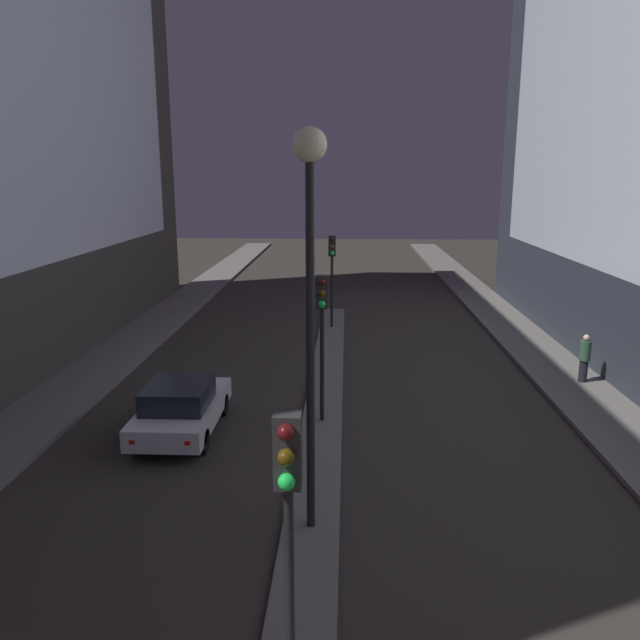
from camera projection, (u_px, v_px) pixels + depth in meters
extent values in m
cube|color=#66605B|center=(323.00, 410.00, 18.46)|extent=(1.13, 28.09, 0.11)
cylinder|color=black|center=(290.00, 607.00, 7.59)|extent=(0.12, 0.12, 3.22)
cube|color=#2D2D2D|center=(288.00, 450.00, 7.12)|extent=(0.32, 0.28, 0.90)
sphere|color=#4C0F0F|center=(286.00, 432.00, 6.88)|extent=(0.20, 0.20, 0.20)
sphere|color=#4C380A|center=(286.00, 457.00, 6.95)|extent=(0.20, 0.20, 0.20)
sphere|color=#1EEA4C|center=(287.00, 482.00, 7.02)|extent=(0.20, 0.20, 0.20)
cylinder|color=black|center=(322.00, 365.00, 17.20)|extent=(0.12, 0.12, 3.22)
cube|color=#2D2D2D|center=(322.00, 292.00, 16.73)|extent=(0.32, 0.28, 0.90)
sphere|color=#4C0F0F|center=(322.00, 282.00, 16.48)|extent=(0.20, 0.20, 0.20)
sphere|color=#4C380A|center=(322.00, 293.00, 16.55)|extent=(0.20, 0.20, 0.20)
sphere|color=#1EEA4C|center=(322.00, 304.00, 16.62)|extent=(0.20, 0.20, 0.20)
cylinder|color=black|center=(332.00, 292.00, 28.00)|extent=(0.12, 0.12, 3.22)
cube|color=#2D2D2D|center=(332.00, 246.00, 27.53)|extent=(0.32, 0.28, 0.90)
sphere|color=#4C0F0F|center=(332.00, 240.00, 27.29)|extent=(0.20, 0.20, 0.20)
sphere|color=#4C380A|center=(332.00, 246.00, 27.36)|extent=(0.20, 0.20, 0.20)
sphere|color=#1EEA4C|center=(332.00, 253.00, 27.43)|extent=(0.20, 0.20, 0.20)
cylinder|color=black|center=(310.00, 353.00, 11.49)|extent=(0.16, 0.16, 7.06)
sphere|color=#F9EAB2|center=(310.00, 144.00, 10.65)|extent=(0.61, 0.61, 0.61)
cube|color=silver|center=(182.00, 411.00, 16.89)|extent=(1.92, 4.19, 0.56)
cube|color=black|center=(178.00, 395.00, 16.45)|extent=(1.63, 1.88, 0.59)
cube|color=red|center=(132.00, 442.00, 14.87)|extent=(0.14, 0.04, 0.10)
cube|color=red|center=(187.00, 443.00, 14.82)|extent=(0.14, 0.04, 0.10)
cylinder|color=black|center=(166.00, 403.00, 18.25)|extent=(0.22, 0.64, 0.64)
cylinder|color=black|center=(223.00, 404.00, 18.18)|extent=(0.22, 0.64, 0.64)
cylinder|color=black|center=(136.00, 440.00, 15.73)|extent=(0.22, 0.64, 0.64)
cylinder|color=black|center=(203.00, 441.00, 15.65)|extent=(0.22, 0.64, 0.64)
cylinder|color=black|center=(583.00, 371.00, 20.65)|extent=(0.27, 0.27, 0.74)
cylinder|color=#33563D|center=(585.00, 351.00, 20.49)|extent=(0.37, 0.37, 0.66)
sphere|color=beige|center=(586.00, 338.00, 20.40)|extent=(0.21, 0.21, 0.21)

